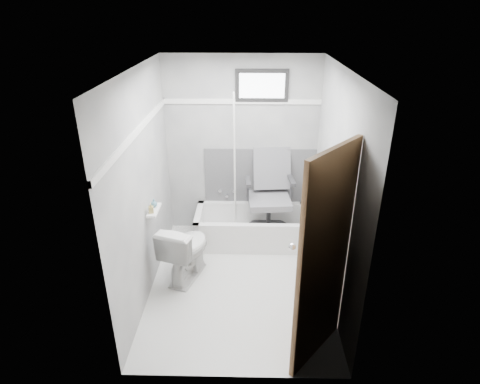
{
  "coord_description": "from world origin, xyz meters",
  "views": [
    {
      "loc": [
        0.09,
        -3.76,
        2.94
      ],
      "look_at": [
        0.0,
        0.35,
        1.0
      ],
      "focal_mm": 30.0,
      "sensor_mm": 36.0,
      "label": 1
    }
  ],
  "objects_px": {
    "door": "(364,284)",
    "soap_bottle_b": "(154,203)",
    "bathtub": "(252,227)",
    "office_chair": "(269,195)",
    "soap_bottle_a": "(151,208)",
    "toilet": "(186,250)"
  },
  "relations": [
    {
      "from": "office_chair",
      "to": "soap_bottle_a",
      "type": "relative_size",
      "value": 9.7
    },
    {
      "from": "door",
      "to": "soap_bottle_b",
      "type": "relative_size",
      "value": 21.96
    },
    {
      "from": "office_chair",
      "to": "soap_bottle_b",
      "type": "bearing_deg",
      "value": -152.7
    },
    {
      "from": "office_chair",
      "to": "bathtub",
      "type": "bearing_deg",
      "value": -177.5
    },
    {
      "from": "bathtub",
      "to": "door",
      "type": "bearing_deg",
      "value": -69.3
    },
    {
      "from": "office_chair",
      "to": "door",
      "type": "relative_size",
      "value": 0.56
    },
    {
      "from": "bathtub",
      "to": "office_chair",
      "type": "height_order",
      "value": "office_chair"
    },
    {
      "from": "bathtub",
      "to": "door",
      "type": "relative_size",
      "value": 0.75
    },
    {
      "from": "toilet",
      "to": "soap_bottle_b",
      "type": "relative_size",
      "value": 8.03
    },
    {
      "from": "toilet",
      "to": "soap_bottle_a",
      "type": "distance_m",
      "value": 0.7
    },
    {
      "from": "office_chair",
      "to": "soap_bottle_b",
      "type": "xyz_separation_m",
      "value": [
        -1.31,
        -0.82,
        0.28
      ]
    },
    {
      "from": "soap_bottle_b",
      "to": "toilet",
      "type": "bearing_deg",
      "value": -2.24
    },
    {
      "from": "bathtub",
      "to": "soap_bottle_a",
      "type": "relative_size",
      "value": 13.07
    },
    {
      "from": "door",
      "to": "soap_bottle_b",
      "type": "bearing_deg",
      "value": 143.58
    },
    {
      "from": "toilet",
      "to": "door",
      "type": "xyz_separation_m",
      "value": [
        1.6,
        -1.4,
        0.64
      ]
    },
    {
      "from": "bathtub",
      "to": "toilet",
      "type": "distance_m",
      "value": 1.12
    },
    {
      "from": "bathtub",
      "to": "door",
      "type": "distance_m",
      "value": 2.49
    },
    {
      "from": "door",
      "to": "soap_bottle_a",
      "type": "bearing_deg",
      "value": 146.39
    },
    {
      "from": "office_chair",
      "to": "toilet",
      "type": "bearing_deg",
      "value": -144.67
    },
    {
      "from": "bathtub",
      "to": "soap_bottle_b",
      "type": "height_order",
      "value": "soap_bottle_b"
    },
    {
      "from": "bathtub",
      "to": "toilet",
      "type": "xyz_separation_m",
      "value": [
        -0.76,
        -0.81,
        0.15
      ]
    },
    {
      "from": "toilet",
      "to": "soap_bottle_a",
      "type": "bearing_deg",
      "value": 39.94
    }
  ]
}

